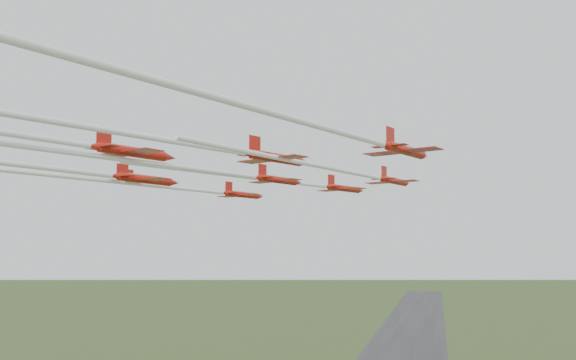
% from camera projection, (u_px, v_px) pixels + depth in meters
% --- Properties ---
extents(runway, '(38.00, 900.00, 0.04)m').
position_uv_depth(runway, '(404.00, 353.00, 287.54)').
color(runway, '#2E2E30').
rests_on(runway, ground).
extents(jet_lead, '(25.77, 46.26, 2.62)m').
position_uv_depth(jet_lead, '(300.00, 183.00, 102.23)').
color(jet_lead, red).
extents(jet_row2_left, '(26.04, 54.41, 2.49)m').
position_uv_depth(jet_row2_left, '(177.00, 188.00, 98.55)').
color(jet_row2_left, red).
extents(jet_row2_right, '(20.93, 47.49, 2.36)m').
position_uv_depth(jet_row2_right, '(353.00, 173.00, 85.18)').
color(jet_row2_right, red).
extents(jet_row3_left, '(21.46, 39.82, 2.38)m').
position_uv_depth(jet_row3_left, '(96.00, 177.00, 102.52)').
color(jet_row3_left, red).
extents(jet_row3_mid, '(27.93, 54.84, 2.43)m').
position_uv_depth(jet_row3_mid, '(195.00, 169.00, 79.62)').
color(jet_row3_mid, red).
extents(jet_row3_right, '(28.39, 61.78, 2.77)m').
position_uv_depth(jet_row3_right, '(326.00, 128.00, 61.90)').
color(jet_row3_right, red).
extents(jet_row4_left, '(25.61, 56.69, 2.95)m').
position_uv_depth(jet_row4_left, '(57.00, 169.00, 79.61)').
color(jet_row4_left, red).
extents(jet_row4_right, '(27.95, 52.16, 2.62)m').
position_uv_depth(jet_row4_right, '(180.00, 142.00, 62.64)').
color(jet_row4_right, red).
extents(jet_trail_solo, '(20.22, 40.62, 2.84)m').
position_uv_depth(jet_trail_solo, '(67.00, 142.00, 65.45)').
color(jet_trail_solo, red).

